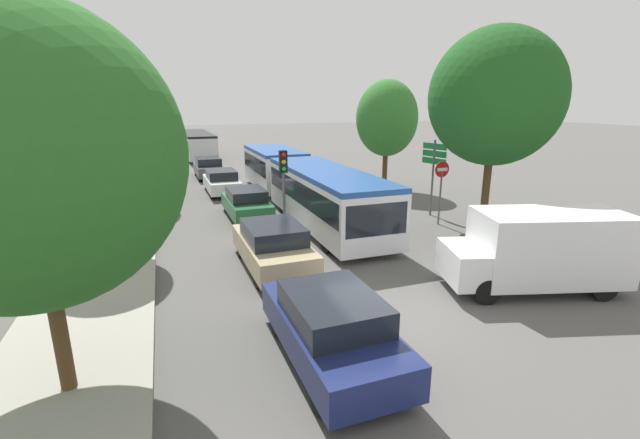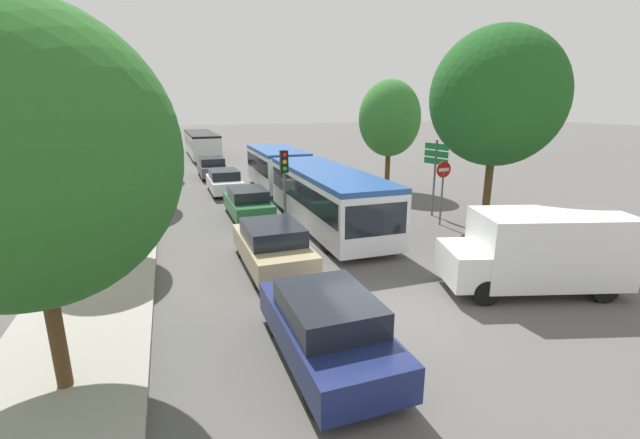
{
  "view_description": "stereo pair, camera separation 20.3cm",
  "coord_description": "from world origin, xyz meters",
  "px_view_note": "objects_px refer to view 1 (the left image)",
  "views": [
    {
      "loc": [
        -4.88,
        -8.58,
        5.28
      ],
      "look_at": [
        0.2,
        5.37,
        1.2
      ],
      "focal_mm": 24.0,
      "sensor_mm": 36.0,
      "label": 1
    },
    {
      "loc": [
        -4.69,
        -8.64,
        5.28
      ],
      "look_at": [
        0.2,
        5.37,
        1.2
      ],
      "focal_mm": 24.0,
      "sensor_mm": 36.0,
      "label": 2
    }
  ],
  "objects_px": {
    "direction_sign_post": "(434,162)",
    "tree_right_mid": "(387,120)",
    "city_bus_rear": "(197,143)",
    "tree_right_near": "(495,97)",
    "queued_car_navy": "(331,327)",
    "queued_car_white": "(222,182)",
    "queued_car_graphite": "(208,168)",
    "traffic_light": "(283,173)",
    "articulated_bus": "(300,180)",
    "no_entry_sign": "(441,183)",
    "tree_left_distant": "(143,113)",
    "queued_car_green": "(246,203)",
    "tree_left_far": "(118,115)",
    "queued_car_tan": "(273,246)",
    "white_van": "(540,249)",
    "tree_left_near": "(28,157)",
    "tree_left_mid": "(98,125)"
  },
  "relations": [
    {
      "from": "direction_sign_post",
      "to": "tree_right_mid",
      "type": "xyz_separation_m",
      "value": [
        0.89,
        6.24,
        1.67
      ]
    },
    {
      "from": "city_bus_rear",
      "to": "tree_right_near",
      "type": "distance_m",
      "value": 31.92
    },
    {
      "from": "queued_car_navy",
      "to": "queued_car_white",
      "type": "xyz_separation_m",
      "value": [
        0.14,
        18.14,
        -0.05
      ]
    },
    {
      "from": "queued_car_graphite",
      "to": "tree_right_near",
      "type": "relative_size",
      "value": 0.52
    },
    {
      "from": "queued_car_navy",
      "to": "traffic_light",
      "type": "xyz_separation_m",
      "value": [
        1.59,
        9.43,
        1.72
      ]
    },
    {
      "from": "articulated_bus",
      "to": "no_entry_sign",
      "type": "bearing_deg",
      "value": 44.57
    },
    {
      "from": "articulated_bus",
      "to": "no_entry_sign",
      "type": "distance_m",
      "value": 6.99
    },
    {
      "from": "no_entry_sign",
      "to": "tree_left_distant",
      "type": "bearing_deg",
      "value": -145.33
    },
    {
      "from": "queued_car_green",
      "to": "tree_right_near",
      "type": "relative_size",
      "value": 0.51
    },
    {
      "from": "tree_left_far",
      "to": "tree_left_distant",
      "type": "relative_size",
      "value": 1.1
    },
    {
      "from": "queued_car_navy",
      "to": "tree_left_distant",
      "type": "height_order",
      "value": "tree_left_distant"
    },
    {
      "from": "queued_car_white",
      "to": "tree_left_distant",
      "type": "height_order",
      "value": "tree_left_distant"
    },
    {
      "from": "queued_car_tan",
      "to": "queued_car_green",
      "type": "relative_size",
      "value": 1.08
    },
    {
      "from": "white_van",
      "to": "tree_left_near",
      "type": "height_order",
      "value": "tree_left_near"
    },
    {
      "from": "city_bus_rear",
      "to": "queued_car_navy",
      "type": "distance_m",
      "value": 36.76
    },
    {
      "from": "city_bus_rear",
      "to": "tree_left_distant",
      "type": "distance_m",
      "value": 11.99
    },
    {
      "from": "tree_left_far",
      "to": "tree_right_near",
      "type": "relative_size",
      "value": 0.89
    },
    {
      "from": "queued_car_white",
      "to": "tree_left_mid",
      "type": "height_order",
      "value": "tree_left_mid"
    },
    {
      "from": "white_van",
      "to": "tree_right_mid",
      "type": "xyz_separation_m",
      "value": [
        2.9,
        14.54,
        2.99
      ]
    },
    {
      "from": "queued_car_green",
      "to": "direction_sign_post",
      "type": "xyz_separation_m",
      "value": [
        8.45,
        -2.46,
        1.85
      ]
    },
    {
      "from": "queued_car_green",
      "to": "tree_right_near",
      "type": "bearing_deg",
      "value": -123.34
    },
    {
      "from": "queued_car_white",
      "to": "city_bus_rear",
      "type": "bearing_deg",
      "value": -1.17
    },
    {
      "from": "queued_car_graphite",
      "to": "tree_right_near",
      "type": "bearing_deg",
      "value": -153.09
    },
    {
      "from": "queued_car_navy",
      "to": "white_van",
      "type": "xyz_separation_m",
      "value": [
        6.92,
        1.29,
        0.46
      ]
    },
    {
      "from": "direction_sign_post",
      "to": "tree_right_near",
      "type": "distance_m",
      "value": 4.31
    },
    {
      "from": "queued_car_white",
      "to": "tree_left_distant",
      "type": "bearing_deg",
      "value": 27.21
    },
    {
      "from": "queued_car_white",
      "to": "queued_car_graphite",
      "type": "height_order",
      "value": "queued_car_graphite"
    },
    {
      "from": "tree_left_mid",
      "to": "traffic_light",
      "type": "bearing_deg",
      "value": 3.42
    },
    {
      "from": "white_van",
      "to": "tree_right_near",
      "type": "relative_size",
      "value": 0.66
    },
    {
      "from": "white_van",
      "to": "tree_left_near",
      "type": "distance_m",
      "value": 12.36
    },
    {
      "from": "traffic_light",
      "to": "tree_left_far",
      "type": "height_order",
      "value": "tree_left_far"
    },
    {
      "from": "articulated_bus",
      "to": "queued_car_graphite",
      "type": "relative_size",
      "value": 4.01
    },
    {
      "from": "queued_car_green",
      "to": "tree_left_far",
      "type": "xyz_separation_m",
      "value": [
        -5.47,
        5.37,
        3.94
      ]
    },
    {
      "from": "tree_left_near",
      "to": "tree_left_mid",
      "type": "xyz_separation_m",
      "value": [
        0.05,
        8.37,
        0.11
      ]
    },
    {
      "from": "queued_car_navy",
      "to": "queued_car_graphite",
      "type": "relative_size",
      "value": 1.05
    },
    {
      "from": "direction_sign_post",
      "to": "tree_right_near",
      "type": "xyz_separation_m",
      "value": [
        0.4,
        -3.17,
        2.89
      ]
    },
    {
      "from": "tree_right_mid",
      "to": "tree_left_far",
      "type": "bearing_deg",
      "value": 173.84
    },
    {
      "from": "white_van",
      "to": "no_entry_sign",
      "type": "xyz_separation_m",
      "value": [
        1.41,
        6.8,
        0.64
      ]
    },
    {
      "from": "queued_car_green",
      "to": "tree_left_distant",
      "type": "relative_size",
      "value": 0.63
    },
    {
      "from": "traffic_light",
      "to": "tree_left_distant",
      "type": "xyz_separation_m",
      "value": [
        -5.65,
        16.59,
        2.06
      ]
    },
    {
      "from": "queued_car_green",
      "to": "white_van",
      "type": "xyz_separation_m",
      "value": [
        6.44,
        -10.77,
        0.52
      ]
    },
    {
      "from": "articulated_bus",
      "to": "direction_sign_post",
      "type": "bearing_deg",
      "value": 57.7
    },
    {
      "from": "tree_left_near",
      "to": "tree_left_distant",
      "type": "distance_m",
      "value": 25.36
    },
    {
      "from": "no_entry_sign",
      "to": "tree_right_mid",
      "type": "xyz_separation_m",
      "value": [
        1.48,
        7.74,
        2.36
      ]
    },
    {
      "from": "tree_left_far",
      "to": "articulated_bus",
      "type": "bearing_deg",
      "value": -27.36
    },
    {
      "from": "queued_car_green",
      "to": "no_entry_sign",
      "type": "distance_m",
      "value": 8.88
    },
    {
      "from": "tree_right_mid",
      "to": "traffic_light",
      "type": "bearing_deg",
      "value": -142.11
    },
    {
      "from": "tree_left_mid",
      "to": "tree_right_mid",
      "type": "relative_size",
      "value": 0.99
    },
    {
      "from": "city_bus_rear",
      "to": "queued_car_graphite",
      "type": "distance_m",
      "value": 12.62
    },
    {
      "from": "queued_car_green",
      "to": "no_entry_sign",
      "type": "xyz_separation_m",
      "value": [
        7.86,
        -3.96,
        1.16
      ]
    }
  ]
}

